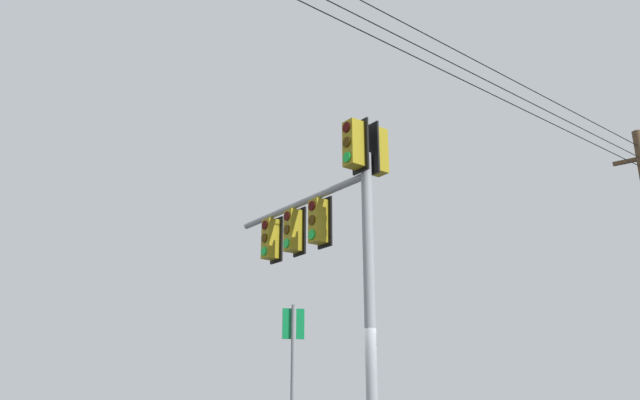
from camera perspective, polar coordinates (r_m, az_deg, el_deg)
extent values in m
cylinder|color=gray|center=(10.73, 4.69, -9.97)|extent=(0.20, 0.20, 5.74)
cylinder|color=gray|center=(12.98, -2.02, -0.37)|extent=(3.36, 3.06, 0.14)
cube|color=olive|center=(11.36, 3.16, 5.26)|extent=(0.42, 0.42, 0.90)
cube|color=black|center=(11.46, 3.82, 5.06)|extent=(0.35, 0.32, 1.04)
cylinder|color=#360503|center=(11.38, 2.50, 6.85)|extent=(0.17, 0.16, 0.20)
cylinder|color=#3C2703|center=(11.26, 2.52, 5.47)|extent=(0.17, 0.16, 0.20)
cylinder|color=green|center=(11.14, 2.54, 4.05)|extent=(0.17, 0.16, 0.20)
cube|color=olive|center=(11.72, 5.42, 4.55)|extent=(0.42, 0.42, 0.90)
cube|color=black|center=(11.62, 4.80, 4.75)|extent=(0.35, 0.32, 1.04)
cylinder|color=#360503|center=(11.94, 5.97, 5.69)|extent=(0.17, 0.16, 0.20)
cylinder|color=#3C2703|center=(11.83, 6.02, 4.36)|extent=(0.17, 0.16, 0.20)
cylinder|color=green|center=(11.72, 6.07, 3.01)|extent=(0.17, 0.16, 0.20)
cube|color=olive|center=(12.27, -0.17, -2.02)|extent=(0.42, 0.42, 0.90)
cube|color=black|center=(12.37, 0.46, -2.15)|extent=(0.36, 0.32, 1.04)
cylinder|color=#360503|center=(12.26, -0.78, -0.55)|extent=(0.17, 0.16, 0.20)
cylinder|color=#3C2703|center=(12.18, -0.79, -1.89)|extent=(0.17, 0.16, 0.20)
cylinder|color=green|center=(12.10, -0.79, -3.26)|extent=(0.17, 0.16, 0.20)
cube|color=olive|center=(12.98, -2.55, -2.90)|extent=(0.42, 0.42, 0.90)
cube|color=black|center=(13.07, -1.92, -3.02)|extent=(0.35, 0.33, 1.04)
cylinder|color=#360503|center=(12.97, -3.14, -1.51)|extent=(0.17, 0.16, 0.20)
cylinder|color=#3C2703|center=(12.89, -3.16, -2.79)|extent=(0.17, 0.16, 0.20)
cylinder|color=green|center=(12.82, -3.19, -4.08)|extent=(0.17, 0.16, 0.20)
cube|color=olive|center=(13.71, -4.68, -3.69)|extent=(0.42, 0.42, 0.90)
cube|color=black|center=(13.80, -4.09, -3.80)|extent=(0.36, 0.32, 1.04)
cylinder|color=#360503|center=(13.70, -5.22, -2.36)|extent=(0.17, 0.15, 0.20)
cylinder|color=#3C2703|center=(13.62, -5.26, -3.58)|extent=(0.17, 0.15, 0.20)
cylinder|color=green|center=(13.55, -5.29, -4.81)|extent=(0.17, 0.15, 0.20)
cube|color=#0C7238|center=(8.90, -2.52, -11.54)|extent=(0.31, 0.15, 0.43)
cube|color=white|center=(8.92, -2.54, -11.55)|extent=(0.24, 0.11, 0.37)
cylinder|color=black|center=(12.13, -0.35, 17.53)|extent=(17.13, 19.72, 0.32)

